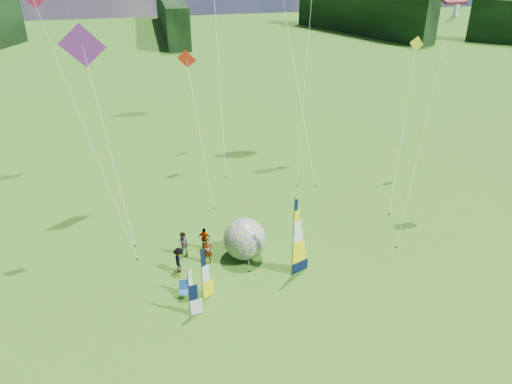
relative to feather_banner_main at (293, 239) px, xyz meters
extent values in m
plane|color=#4F7F1B|center=(-1.04, -3.07, -2.62)|extent=(220.00, 220.00, 0.00)
sphere|color=#022FA8|center=(-2.42, 2.52, -1.26)|extent=(3.39, 3.39, 2.72)
imported|color=#66594C|center=(-4.82, 2.42, -1.72)|extent=(0.67, 0.45, 1.79)
imported|color=#66594C|center=(-6.22, 3.49, -1.75)|extent=(0.92, 0.86, 1.74)
imported|color=#66594C|center=(-6.66, 1.87, -1.78)|extent=(0.47, 1.11, 1.68)
imported|color=#66594C|center=(-4.81, 4.05, -1.85)|extent=(0.97, 0.69, 1.53)
camera|label=1|loc=(-7.56, -23.59, 16.07)|focal=35.00mm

